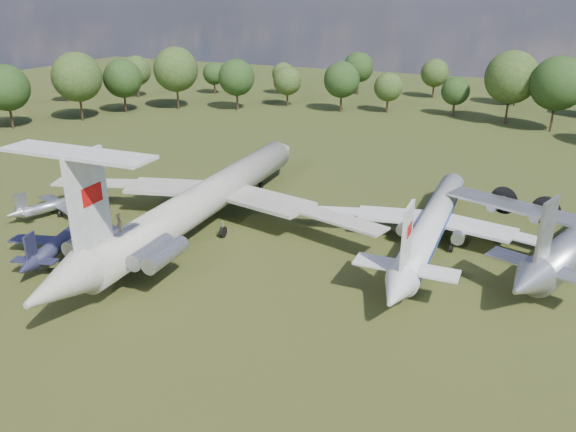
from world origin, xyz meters
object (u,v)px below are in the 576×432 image
at_px(small_prop_west, 61,245).
at_px(person_on_il62, 119,222).
at_px(tu104_jet, 432,228).
at_px(il62_airliner, 207,204).
at_px(small_prop_northwest, 57,207).

height_order(small_prop_west, person_on_il62, person_on_il62).
distance_m(tu104_jet, person_on_il62, 34.52).
bearing_deg(il62_airliner, tu104_jet, 10.53).
distance_m(small_prop_west, person_on_il62, 12.48).
xyz_separation_m(small_prop_northwest, person_on_il62, (20.99, -11.45, 5.78)).
distance_m(tu104_jet, small_prop_west, 41.91).
xyz_separation_m(small_prop_west, person_on_il62, (10.93, -2.35, 5.55)).
distance_m(il62_airliner, small_prop_northwest, 20.98).
bearing_deg(small_prop_northwest, tu104_jet, 33.84).
distance_m(small_prop_west, small_prop_northwest, 13.57).
bearing_deg(small_prop_west, tu104_jet, 11.95).
bearing_deg(il62_airliner, person_on_il62, -90.00).
distance_m(tu104_jet, small_prop_northwest, 48.14).
xyz_separation_m(tu104_jet, person_on_il62, (-25.88, -22.37, 4.64)).
height_order(tu104_jet, small_prop_northwest, tu104_jet).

